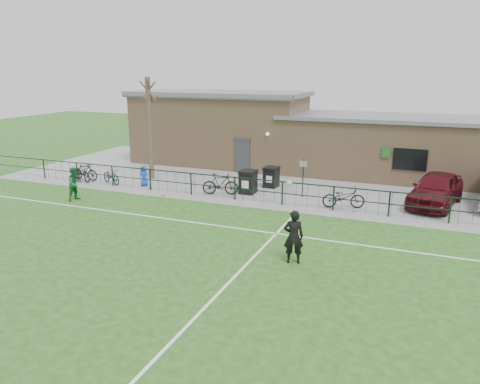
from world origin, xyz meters
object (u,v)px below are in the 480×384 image
at_px(bare_tree, 150,129).
at_px(sign_post, 303,178).
at_px(spectator_child, 144,176).
at_px(bicycle_e, 344,197).
at_px(wheelie_bin_left, 248,183).
at_px(bicycle_b, 85,172).
at_px(outfield_player, 75,184).
at_px(ball_ground, 163,194).
at_px(bicycle_d, 220,184).
at_px(bicycle_c, 111,176).
at_px(bicycle_a, 82,172).
at_px(car_maroon, 436,189).
at_px(wheelie_bin_right, 271,178).

xyz_separation_m(bare_tree, sign_post, (9.56, -0.77, -1.98)).
bearing_deg(spectator_child, sign_post, 0.92).
bearing_deg(bicycle_e, wheelie_bin_left, 63.37).
distance_m(bicycle_b, outfield_player, 4.31).
bearing_deg(ball_ground, bicycle_d, 27.09).
distance_m(bicycle_c, spectator_child, 2.08).
relative_size(bicycle_c, bicycle_d, 0.90).
xyz_separation_m(bicycle_a, spectator_child, (4.09, 0.34, 0.07)).
bearing_deg(sign_post, car_maroon, 8.67).
height_order(car_maroon, bicycle_d, car_maroon).
relative_size(bare_tree, bicycle_e, 3.02).
height_order(car_maroon, outfield_player, outfield_player).
xyz_separation_m(bicycle_c, spectator_child, (2.06, 0.25, 0.13)).
xyz_separation_m(wheelie_bin_left, bicycle_a, (-10.14, -1.05, -0.07)).
relative_size(bare_tree, spectator_child, 5.18).
bearing_deg(outfield_player, sign_post, -52.18).
relative_size(wheelie_bin_left, sign_post, 0.58).
bearing_deg(bicycle_e, sign_post, 45.75).
distance_m(wheelie_bin_right, sign_post, 2.63).
distance_m(wheelie_bin_right, spectator_child, 7.19).
xyz_separation_m(wheelie_bin_right, bicycle_e, (4.47, -2.55, -0.01)).
bearing_deg(bicycle_c, car_maroon, -59.07).
height_order(sign_post, spectator_child, sign_post).
bearing_deg(wheelie_bin_right, bicycle_a, -160.51).
bearing_deg(sign_post, bicycle_b, -174.55).
relative_size(sign_post, bicycle_d, 1.05).
xyz_separation_m(wheelie_bin_left, ball_ground, (-3.92, -2.16, -0.48)).
xyz_separation_m(bicycle_c, outfield_player, (0.46, -3.50, 0.38)).
bearing_deg(sign_post, bare_tree, 175.43).
relative_size(wheelie_bin_left, ball_ground, 5.04).
bearing_deg(bicycle_e, wheelie_bin_right, 42.43).
distance_m(sign_post, outfield_player, 11.56).
height_order(wheelie_bin_left, bicycle_a, wheelie_bin_left).
bearing_deg(bicycle_c, sign_post, -59.78).
relative_size(bicycle_c, outfield_player, 1.01).
distance_m(sign_post, spectator_child, 9.00).
height_order(bicycle_d, bicycle_e, bicycle_d).
bearing_deg(bicycle_b, bicycle_e, -90.23).
height_order(spectator_child, outfield_player, outfield_player).
height_order(bicycle_a, bicycle_c, bicycle_a).
distance_m(wheelie_bin_left, sign_post, 2.93).
relative_size(car_maroon, bicycle_b, 2.67).
height_order(bare_tree, bicycle_e, bare_tree).
bearing_deg(bicycle_e, bicycle_c, 72.84).
height_order(bare_tree, outfield_player, bare_tree).
xyz_separation_m(car_maroon, outfield_player, (-16.87, -5.77, 0.02)).
xyz_separation_m(car_maroon, bicycle_e, (-4.05, -2.11, -0.29)).
bearing_deg(wheelie_bin_right, bicycle_b, -161.20).
xyz_separation_m(bare_tree, outfield_player, (-0.96, -5.56, -2.15)).
bearing_deg(bicycle_e, bicycle_a, 73.10).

